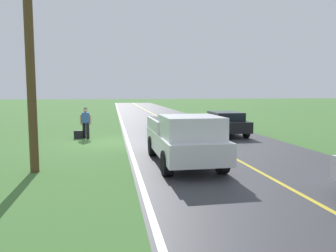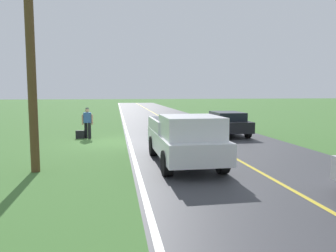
# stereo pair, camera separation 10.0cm
# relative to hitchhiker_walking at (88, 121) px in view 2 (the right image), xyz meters

# --- Properties ---
(ground_plane) EXTENTS (200.00, 200.00, 0.00)m
(ground_plane) POSITION_rel_hitchhiker_walking_xyz_m (-1.36, 1.62, -0.98)
(ground_plane) COLOR #427033
(road_surface) EXTENTS (8.23, 120.00, 0.00)m
(road_surface) POSITION_rel_hitchhiker_walking_xyz_m (-6.19, 1.62, -0.98)
(road_surface) COLOR #3D3D42
(road_surface) RESTS_ON ground
(lane_edge_line) EXTENTS (0.16, 117.60, 0.00)m
(lane_edge_line) POSITION_rel_hitchhiker_walking_xyz_m (-2.26, 1.62, -0.98)
(lane_edge_line) COLOR silver
(lane_edge_line) RESTS_ON ground
(lane_centre_line) EXTENTS (0.14, 117.60, 0.00)m
(lane_centre_line) POSITION_rel_hitchhiker_walking_xyz_m (-6.19, 1.62, -0.98)
(lane_centre_line) COLOR gold
(lane_centre_line) RESTS_ON ground
(hitchhiker_walking) EXTENTS (0.62, 0.52, 1.75)m
(hitchhiker_walking) POSITION_rel_hitchhiker_walking_xyz_m (0.00, 0.00, 0.00)
(hitchhiker_walking) COLOR black
(hitchhiker_walking) RESTS_ON ground
(suitcase_carried) EXTENTS (0.47, 0.21, 0.45)m
(suitcase_carried) POSITION_rel_hitchhiker_walking_xyz_m (0.42, 0.07, -0.75)
(suitcase_carried) COLOR black
(suitcase_carried) RESTS_ON ground
(pickup_truck_passing) EXTENTS (2.15, 5.43, 1.82)m
(pickup_truck_passing) POSITION_rel_hitchhiker_walking_xyz_m (-4.01, 7.42, -0.01)
(pickup_truck_passing) COLOR silver
(pickup_truck_passing) RESTS_ON ground
(sedan_near_oncoming) EXTENTS (2.01, 4.44, 1.41)m
(sedan_near_oncoming) POSITION_rel_hitchhiker_walking_xyz_m (-8.16, -0.06, -0.23)
(sedan_near_oncoming) COLOR black
(sedan_near_oncoming) RESTS_ON ground
(utility_pole_roadside) EXTENTS (0.28, 0.28, 7.04)m
(utility_pole_roadside) POSITION_rel_hitchhiker_walking_xyz_m (1.05, 7.64, 2.54)
(utility_pole_roadside) COLOR brown
(utility_pole_roadside) RESTS_ON ground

